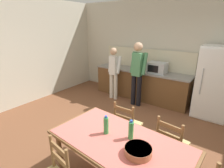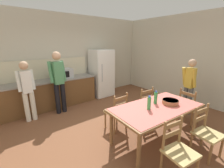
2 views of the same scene
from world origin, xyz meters
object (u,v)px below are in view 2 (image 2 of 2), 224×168
Objects in this scene: dining_table at (156,110)px; chair_side_near_right at (206,133)px; microwave at (64,73)px; person_at_sink at (27,88)px; chair_head_end at (189,107)px; chair_side_far_right at (143,104)px; chair_side_far_left at (117,112)px; chair_side_near_left at (178,151)px; serving_bowl at (170,102)px; refrigerator at (102,73)px; bottle_off_centre at (156,98)px; person_at_counter at (59,80)px; person_by_table at (189,84)px; bottle_near_centre at (149,103)px.

dining_table is 0.92m from chair_side_near_right.
microwave is 1.26m from person_at_sink.
chair_side_far_right is (-0.75, 0.83, 0.00)m from chair_head_end.
chair_side_far_left is at bearing 63.50° from chair_head_end.
chair_side_near_left is 1.55m from chair_side_far_left.
serving_bowl is 0.97m from chair_head_end.
chair_side_near_right is (0.04, -0.71, -0.37)m from serving_bowl.
refrigerator is 3.09m from dining_table.
chair_side_far_left is at bearing 123.64° from bottle_off_centre.
microwave is 0.55× the size of chair_side_far_right.
chair_side_far_left is 0.52× the size of person_at_counter.
refrigerator reaches higher than chair_side_far_left.
person_by_table is (1.41, 1.02, 0.43)m from chair_side_near_right.
person_at_sink is (-2.22, 3.32, 0.43)m from chair_side_near_right.
serving_bowl is 0.35× the size of chair_side_near_left.
dining_table is 2.11× the size of chair_side_far_right.
chair_head_end is at bearing -4.15° from bottle_near_centre.
bottle_near_centre is at bearing 175.88° from dining_table.
person_by_table reaches higher than chair_side_far_left.
chair_side_near_right is 0.83m from chair_side_near_left.
bottle_off_centre is (-0.62, -2.88, 0.02)m from refrigerator.
chair_head_end is at bearing 0.47° from serving_bowl.
chair_head_end is at bearing 39.00° from person_by_table.
microwave is at bearing -55.04° from chair_side_far_right.
microwave is at bearing -34.21° from person_at_counter.
chair_side_far_left is at bearing -5.21° from person_by_table.
serving_bowl is 0.35× the size of chair_side_near_right.
serving_bowl is 0.21× the size of person_at_sink.
refrigerator is at bearing -88.97° from chair_side_far_right.
person_at_counter is at bearing 108.58° from bottle_near_centre.
person_at_counter is at bearing 44.49° from chair_head_end.
chair_side_near_left is (-0.57, -0.86, -0.45)m from bottle_off_centre.
refrigerator is 5.43× the size of serving_bowl.
chair_side_far_left is at bearing 3.31° from chair_side_far_right.
refrigerator is 6.44× the size of bottle_near_centre.
bottle_off_centre is at bearing -102.18° from refrigerator.
bottle_near_centre is 0.57m from serving_bowl.
bottle_off_centre is at bearing 48.39° from dining_table.
serving_bowl is at bearing -43.96° from bottle_off_centre.
chair_side_near_left is at bearing 114.30° from chair_head_end.
chair_side_near_right is (1.08, -3.82, -0.59)m from microwave.
refrigerator is at bearing 81.22° from chair_side_near_left.
person_at_sink is 0.89× the size of person_at_counter.
dining_table is 1.24m from chair_head_end.
microwave is at bearing 99.12° from bottle_near_centre.
refrigerator is 1.91× the size of chair_head_end.
chair_head_end and chair_side_far_right have the same top height.
dining_table is at bearing 122.60° from chair_side_near_right.
person_at_counter is (0.79, -0.02, 0.11)m from person_at_sink.
refrigerator reaches higher than bottle_off_centre.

